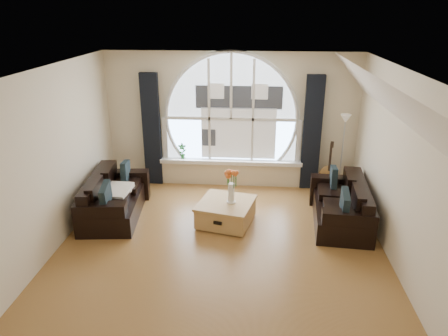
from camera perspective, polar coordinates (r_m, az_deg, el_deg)
ground at (r=6.34m, az=-0.65°, el=-11.87°), size 5.00×5.50×0.01m
ceiling at (r=5.36m, az=-0.77°, el=13.05°), size 5.00×5.50×0.01m
wall_back at (r=8.33m, az=1.00°, el=6.55°), size 5.00×0.01×2.70m
wall_front at (r=3.34m, az=-5.13°, el=-18.19°), size 5.00×0.01×2.70m
wall_left at (r=6.43m, az=-23.49°, el=0.21°), size 0.01×5.50×2.70m
wall_right at (r=6.04m, az=23.64°, el=-1.11°), size 0.01×5.50×2.70m
attic_slope at (r=5.67m, az=22.24°, el=8.35°), size 0.92×5.50×0.72m
arched_window at (r=8.23m, az=1.00°, el=8.35°), size 2.60×0.06×2.15m
window_sill at (r=8.48m, az=0.92°, el=0.88°), size 2.90×0.22×0.08m
window_frame at (r=8.20m, az=0.98°, el=8.30°), size 2.76×0.08×2.15m
neighbor_house at (r=8.24m, az=2.03°, el=7.46°), size 1.70×0.02×1.50m
curtain_left at (r=8.51m, az=-9.93°, el=5.16°), size 0.35×0.12×2.30m
curtain_right at (r=8.32m, az=12.03°, el=4.65°), size 0.35×0.12×2.30m
sofa_left at (r=7.51m, az=-14.83°, el=-3.59°), size 0.99×1.74×0.74m
sofa_right at (r=7.28m, az=15.75°, el=-4.49°), size 0.96×1.71×0.73m
coffee_chest at (r=7.10m, az=0.26°, el=-5.98°), size 1.07×1.07×0.43m
throw_blanket at (r=7.41m, az=-14.93°, el=-3.08°), size 0.59×0.59×0.10m
vase_flowers at (r=6.84m, az=1.00°, el=-1.84°), size 0.24×0.24×0.70m
floor_lamp at (r=8.32m, az=15.92°, el=1.75°), size 0.24×0.24×1.60m
guitar at (r=8.50m, az=14.27°, el=0.38°), size 0.39×0.30×1.06m
potted_plant at (r=8.53m, az=-5.78°, el=2.33°), size 0.20×0.16×0.32m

